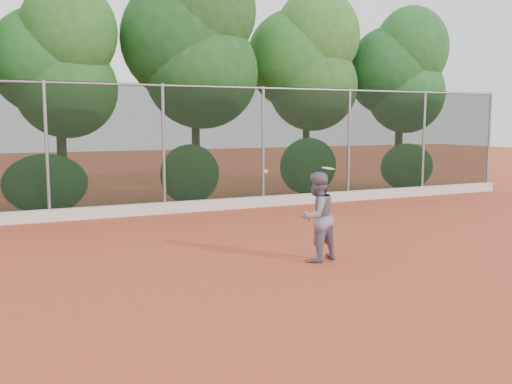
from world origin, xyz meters
name	(u,v)px	position (x,y,z in m)	size (l,w,h in m)	color
ground	(281,274)	(0.00, 0.00, 0.00)	(80.00, 80.00, 0.00)	#B4452A
concrete_curb	(167,208)	(0.00, 6.82, 0.15)	(24.00, 0.20, 0.30)	silver
tennis_player	(317,217)	(0.97, 0.52, 0.81)	(0.78, 0.61, 1.61)	slate
chainlink_fence	(164,145)	(0.00, 7.00, 1.86)	(24.09, 0.09, 3.50)	black
foliage_backdrop	(125,56)	(-0.55, 8.98, 4.40)	(23.70, 3.63, 7.55)	#402818
tennis_racket	(328,171)	(1.18, 0.49, 1.63)	(0.32, 0.32, 0.52)	black
tennis_ball_in_flight	(266,172)	(-0.20, 0.20, 1.69)	(0.07, 0.07, 0.07)	#CCE534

